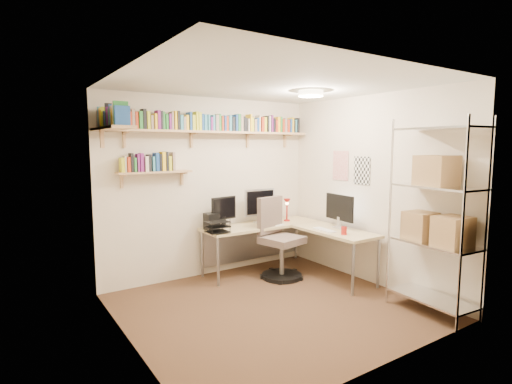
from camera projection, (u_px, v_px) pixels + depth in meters
ground at (273, 307)px, 4.57m from camera, size 3.20×3.20×0.00m
room_shell at (274, 172)px, 4.39m from camera, size 3.24×3.04×2.52m
wall_shelves at (189, 131)px, 5.18m from camera, size 3.12×1.09×0.80m
corner_desk at (273, 227)px, 5.66m from camera, size 1.85×1.76×1.20m
office_chair at (278, 244)px, 5.56m from camera, size 0.60×0.60×1.12m
wire_rack at (437, 208)px, 4.27m from camera, size 0.53×0.96×2.13m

